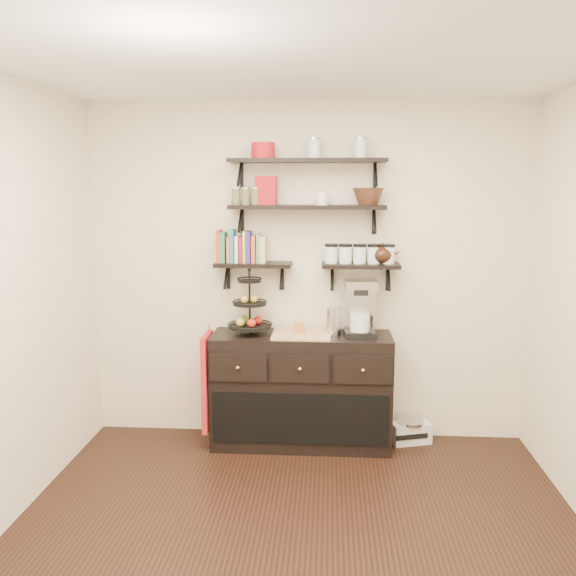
{
  "coord_description": "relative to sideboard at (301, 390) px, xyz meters",
  "views": [
    {
      "loc": [
        0.18,
        -3.1,
        2.05
      ],
      "look_at": [
        -0.11,
        1.15,
        1.33
      ],
      "focal_mm": 38.0,
      "sensor_mm": 36.0,
      "label": 1
    }
  ],
  "objects": [
    {
      "name": "apron",
      "position": [
        -0.73,
        -0.1,
        0.09
      ],
      "size": [
        0.04,
        0.32,
        0.75
      ],
      "primitive_type": "cube",
      "color": "maroon",
      "rests_on": "sideboard"
    },
    {
      "name": "shelf_mid",
      "position": [
        0.03,
        0.1,
        1.43
      ],
      "size": [
        1.2,
        0.27,
        0.23
      ],
      "color": "black",
      "rests_on": "back_wall"
    },
    {
      "name": "shelf_top",
      "position": [
        0.03,
        0.1,
        1.78
      ],
      "size": [
        1.2,
        0.27,
        0.23
      ],
      "color": "black",
      "rests_on": "back_wall"
    },
    {
      "name": "back_wall",
      "position": [
        0.03,
        0.24,
        0.9
      ],
      "size": [
        3.5,
        0.02,
        2.7
      ],
      "primitive_type": "cube",
      "color": "beige",
      "rests_on": "ground"
    },
    {
      "name": "red_pot",
      "position": [
        -0.3,
        0.1,
        1.86
      ],
      "size": [
        0.18,
        0.18,
        0.12
      ],
      "primitive_type": "cylinder",
      "color": "#AB1319",
      "rests_on": "shelf_top"
    },
    {
      "name": "coffee_maker",
      "position": [
        0.45,
        0.03,
        0.66
      ],
      "size": [
        0.25,
        0.24,
        0.44
      ],
      "rotation": [
        0.0,
        0.0,
        0.08
      ],
      "color": "black",
      "rests_on": "sideboard"
    },
    {
      "name": "walnut_bowl",
      "position": [
        0.5,
        0.1,
        1.51
      ],
      "size": [
        0.24,
        0.24,
        0.13
      ],
      "primitive_type": null,
      "color": "black",
      "rests_on": "shelf_mid"
    },
    {
      "name": "thermal_carafe",
      "position": [
        0.25,
        -0.02,
        0.56
      ],
      "size": [
        0.11,
        0.11,
        0.22
      ],
      "primitive_type": "cylinder",
      "color": "silver",
      "rests_on": "sideboard"
    },
    {
      "name": "shelf_low_left",
      "position": [
        -0.39,
        0.12,
        0.98
      ],
      "size": [
        0.6,
        0.25,
        0.23
      ],
      "color": "black",
      "rests_on": "back_wall"
    },
    {
      "name": "shelf_low_right",
      "position": [
        0.45,
        0.12,
        0.98
      ],
      "size": [
        0.6,
        0.25,
        0.23
      ],
      "color": "black",
      "rests_on": "back_wall"
    },
    {
      "name": "candle",
      "position": [
        -0.02,
        0.0,
        0.5
      ],
      "size": [
        0.08,
        0.08,
        0.08
      ],
      "primitive_type": "cube",
      "color": "#BA602B",
      "rests_on": "sideboard"
    },
    {
      "name": "floor",
      "position": [
        0.03,
        -1.51,
        -0.45
      ],
      "size": [
        3.5,
        3.5,
        0.0
      ],
      "primitive_type": "plane",
      "color": "black",
      "rests_on": "ground"
    },
    {
      "name": "fruit_stand",
      "position": [
        -0.4,
        0.0,
        0.62
      ],
      "size": [
        0.34,
        0.34,
        0.5
      ],
      "rotation": [
        0.0,
        0.0,
        0.21
      ],
      "color": "black",
      "rests_on": "sideboard"
    },
    {
      "name": "glass_canisters",
      "position": [
        0.44,
        0.12,
        1.06
      ],
      "size": [
        0.54,
        0.1,
        0.13
      ],
      "color": "silver",
      "rests_on": "shelf_low_right"
    },
    {
      "name": "teapot",
      "position": [
        0.62,
        0.12,
        1.08
      ],
      "size": [
        0.23,
        0.18,
        0.16
      ],
      "primitive_type": null,
      "rotation": [
        0.0,
        0.0,
        0.11
      ],
      "color": "black",
      "rests_on": "shelf_low_right"
    },
    {
      "name": "cookbooks",
      "position": [
        -0.45,
        0.12,
        1.11
      ],
      "size": [
        0.4,
        0.15,
        0.26
      ],
      "color": "#AD3B25",
      "rests_on": "shelf_low_left"
    },
    {
      "name": "recipe_box",
      "position": [
        -0.28,
        0.1,
        1.56
      ],
      "size": [
        0.17,
        0.08,
        0.22
      ],
      "primitive_type": "cube",
      "rotation": [
        0.0,
        0.0,
        -0.11
      ],
      "color": "#AB1319",
      "rests_on": "shelf_mid"
    },
    {
      "name": "radio",
      "position": [
        0.88,
        0.08,
        -0.36
      ],
      "size": [
        0.34,
        0.25,
        0.18
      ],
      "rotation": [
        0.0,
        0.0,
        0.28
      ],
      "color": "silver",
      "rests_on": "floor"
    },
    {
      "name": "sideboard",
      "position": [
        0.0,
        0.0,
        0.0
      ],
      "size": [
        1.4,
        0.5,
        0.92
      ],
      "color": "black",
      "rests_on": "floor"
    },
    {
      "name": "ceiling",
      "position": [
        0.03,
        -1.51,
        2.25
      ],
      "size": [
        3.5,
        3.5,
        0.02
      ],
      "primitive_type": "cube",
      "color": "white",
      "rests_on": "back_wall"
    },
    {
      "name": "ramekins",
      "position": [
        0.15,
        0.1,
        1.5
      ],
      "size": [
        0.09,
        0.09,
        0.1
      ],
      "primitive_type": "cylinder",
      "color": "white",
      "rests_on": "shelf_mid"
    }
  ]
}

